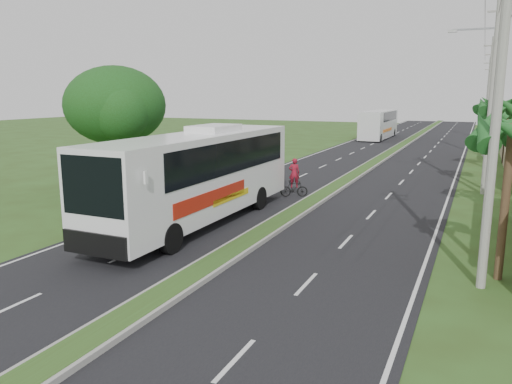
% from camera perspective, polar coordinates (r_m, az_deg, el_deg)
% --- Properties ---
extents(ground, '(180.00, 180.00, 0.00)m').
position_cam_1_polar(ground, '(17.36, -5.38, -8.72)').
color(ground, '#304619').
rests_on(ground, ground).
extents(road_asphalt, '(14.00, 160.00, 0.02)m').
position_cam_1_polar(road_asphalt, '(35.60, 10.71, 1.49)').
color(road_asphalt, black).
rests_on(road_asphalt, ground).
extents(median_strip, '(1.20, 160.00, 0.18)m').
position_cam_1_polar(median_strip, '(35.58, 10.71, 1.64)').
color(median_strip, gray).
rests_on(median_strip, ground).
extents(lane_edge_left, '(0.12, 160.00, 0.01)m').
position_cam_1_polar(lane_edge_left, '(37.70, 0.77, 2.21)').
color(lane_edge_left, silver).
rests_on(lane_edge_left, ground).
extents(lane_edge_right, '(0.12, 160.00, 0.01)m').
position_cam_1_polar(lane_edge_right, '(34.68, 21.51, 0.63)').
color(lane_edge_right, silver).
rests_on(lane_edge_right, ground).
extents(palm_verge_a, '(2.40, 2.40, 5.45)m').
position_cam_1_polar(palm_verge_a, '(17.21, 27.23, 6.11)').
color(palm_verge_a, '#473321').
rests_on(palm_verge_a, ground).
extents(palm_verge_b, '(2.40, 2.40, 5.05)m').
position_cam_1_polar(palm_verge_b, '(26.22, 27.17, 6.61)').
color(palm_verge_b, '#473321').
rests_on(palm_verge_b, ground).
extents(palm_verge_c, '(2.40, 2.40, 5.85)m').
position_cam_1_polar(palm_verge_c, '(33.16, 25.72, 8.77)').
color(palm_verge_c, '#473321').
rests_on(palm_verge_c, ground).
extents(palm_verge_d, '(2.40, 2.40, 5.25)m').
position_cam_1_polar(palm_verge_d, '(42.18, 26.12, 8.25)').
color(palm_verge_d, '#473321').
rests_on(palm_verge_d, ground).
extents(shade_tree, '(6.30, 6.00, 7.54)m').
position_cam_1_polar(shade_tree, '(31.54, -15.91, 9.20)').
color(shade_tree, '#473321').
rests_on(shade_tree, ground).
extents(utility_pole_a, '(1.60, 0.28, 11.00)m').
position_cam_1_polar(utility_pole_a, '(16.15, 25.90, 9.29)').
color(utility_pole_a, gray).
rests_on(utility_pole_a, ground).
extents(utility_pole_b, '(3.20, 0.28, 12.00)m').
position_cam_1_polar(utility_pole_b, '(32.15, 25.33, 10.79)').
color(utility_pole_b, gray).
rests_on(utility_pole_b, ground).
extents(utility_pole_c, '(1.60, 0.28, 11.00)m').
position_cam_1_polar(utility_pole_c, '(52.15, 25.06, 9.93)').
color(utility_pole_c, gray).
rests_on(utility_pole_c, ground).
extents(utility_pole_d, '(1.60, 0.28, 10.50)m').
position_cam_1_polar(utility_pole_d, '(72.15, 24.94, 9.81)').
color(utility_pole_d, gray).
rests_on(utility_pole_d, ground).
extents(coach_bus_main, '(3.01, 13.76, 4.44)m').
position_cam_1_polar(coach_bus_main, '(22.83, -6.35, 2.42)').
color(coach_bus_main, white).
rests_on(coach_bus_main, ground).
extents(coach_bus_far, '(2.85, 12.57, 3.66)m').
position_cam_1_polar(coach_bus_far, '(68.48, 13.87, 7.69)').
color(coach_bus_far, silver).
rests_on(coach_bus_far, ground).
extents(motorcyclist, '(1.63, 1.05, 2.26)m').
position_cam_1_polar(motorcyclist, '(28.85, 4.37, 1.08)').
color(motorcyclist, black).
rests_on(motorcyclist, ground).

